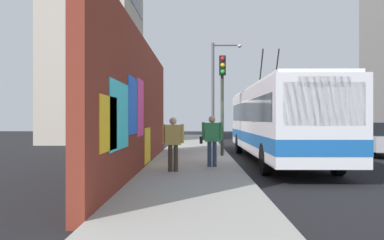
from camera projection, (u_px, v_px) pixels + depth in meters
name	position (u px, v px, depth m)	size (l,w,h in m)	color
ground_plane	(231.00, 160.00, 17.21)	(80.00, 80.00, 0.00)	black
sidewalk_slab	(194.00, 158.00, 17.23)	(48.00, 3.20, 0.15)	#9E9B93
graffiti_wall	(141.00, 105.00, 13.54)	(14.65, 0.32, 4.43)	maroon
building_far_left	(96.00, 23.00, 30.76)	(9.06, 6.05, 18.19)	#B2A899
city_bus	(276.00, 120.00, 16.42)	(12.44, 2.51, 4.85)	silver
parked_car_silver	(372.00, 138.00, 19.38)	(4.79, 1.74, 1.58)	#B7B7BC
pedestrian_at_curb	(212.00, 137.00, 13.45)	(0.23, 0.76, 1.70)	#2D3F59
pedestrian_near_wall	(173.00, 140.00, 12.22)	(0.22, 0.67, 1.65)	#3F3326
traffic_light	(222.00, 89.00, 17.45)	(0.49, 0.28, 4.36)	#2D382D
street_lamp	(216.00, 86.00, 25.33)	(0.44, 1.91, 6.40)	#4C4C51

